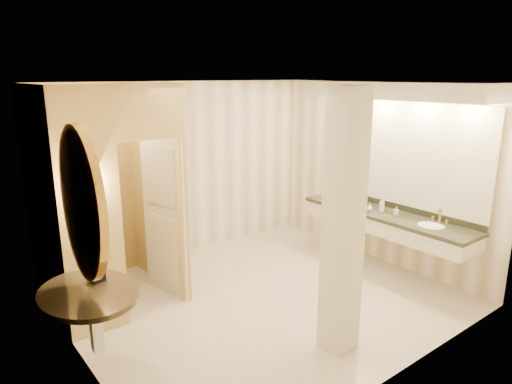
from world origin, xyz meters
TOP-DOWN VIEW (x-y plane):
  - floor at (0.00, 0.00)m, footprint 4.50×4.50m
  - ceiling at (0.00, 0.00)m, footprint 4.50×4.50m
  - wall_back at (0.00, 2.00)m, footprint 4.50×0.02m
  - wall_front at (0.00, -2.00)m, footprint 4.50×0.02m
  - wall_left at (-2.25, 0.00)m, footprint 0.02×4.00m
  - wall_right at (2.25, 0.00)m, footprint 0.02×4.00m
  - toilet_closet at (-1.11, 0.97)m, footprint 1.50×1.55m
  - wall_sconce at (-1.93, 0.43)m, footprint 0.14×0.14m
  - vanity at (1.98, -0.40)m, footprint 0.75×2.80m
  - console_shelf at (-2.21, -0.23)m, footprint 1.08×1.08m
  - pillar at (-0.04, -1.33)m, footprint 0.31×0.31m
  - tissue_box at (-2.09, -0.06)m, footprint 0.16×0.16m
  - toilet at (-1.46, 1.68)m, footprint 0.42×0.72m
  - soap_bottle_a at (1.98, -0.54)m, footprint 0.06×0.06m
  - soap_bottle_b at (1.83, -0.20)m, footprint 0.10×0.10m
  - soap_bottle_c at (1.93, -0.33)m, footprint 0.09×0.09m

SIDE VIEW (x-z plane):
  - floor at x=0.00m, z-range 0.00..0.00m
  - toilet at x=-1.46m, z-range 0.00..0.73m
  - soap_bottle_b at x=1.83m, z-range 0.88..0.98m
  - soap_bottle_a at x=1.98m, z-range 0.88..0.99m
  - tissue_box at x=-2.09m, z-range 0.88..1.00m
  - soap_bottle_c at x=1.93m, z-range 0.88..1.08m
  - console_shelf at x=-2.21m, z-range 0.35..2.34m
  - wall_back at x=0.00m, z-range 0.00..2.70m
  - wall_front at x=0.00m, z-range 0.00..2.70m
  - wall_left at x=-2.25m, z-range 0.00..2.70m
  - wall_right at x=2.25m, z-range 0.00..2.70m
  - pillar at x=-0.04m, z-range 0.00..2.70m
  - toilet_closet at x=-1.11m, z-range 0.04..2.74m
  - vanity at x=1.98m, z-range 0.58..2.67m
  - wall_sconce at x=-1.93m, z-range 1.52..1.94m
  - ceiling at x=0.00m, z-range 2.70..2.70m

